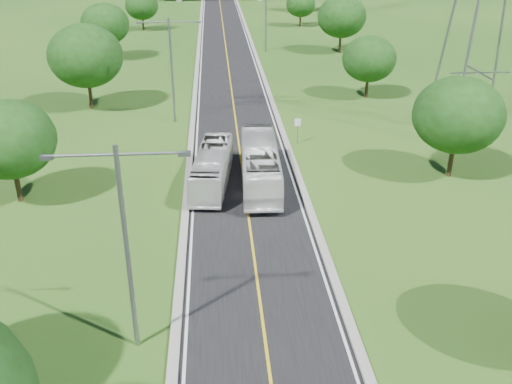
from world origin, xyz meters
TOP-DOWN VIEW (x-y plane):
  - ground at (0.00, 60.00)m, footprint 260.00×260.00m
  - road at (0.00, 66.00)m, footprint 8.00×150.00m
  - curb_left at (-4.25, 66.00)m, footprint 0.50×150.00m
  - curb_right at (4.25, 66.00)m, footprint 0.50×150.00m
  - speed_limit_sign at (5.20, 37.98)m, footprint 0.55×0.09m
  - streetlight_near_left at (-6.00, 12.00)m, footprint 5.90×0.25m
  - streetlight_mid_left at (-6.00, 45.00)m, footprint 5.90×0.25m
  - streetlight_far_right at (6.00, 78.00)m, footprint 5.90×0.25m
  - tree_lb at (-16.00, 28.00)m, footprint 6.30×6.30m
  - tree_lc at (-15.00, 50.00)m, footprint 7.56×7.56m
  - tree_ld at (-17.00, 74.00)m, footprint 6.72×6.72m
  - tree_le at (-14.50, 98.00)m, footprint 5.88×5.88m
  - tree_rb at (16.00, 30.00)m, footprint 6.72×6.72m
  - tree_rc at (15.00, 52.00)m, footprint 5.88×5.88m
  - tree_rd at (17.00, 76.00)m, footprint 7.14×7.14m
  - tree_re at (14.50, 100.00)m, footprint 5.46×5.46m
  - bus_outbound at (1.20, 29.53)m, footprint 3.06×11.35m
  - bus_inbound at (-2.36, 29.74)m, footprint 3.46×9.92m

SIDE VIEW (x-z plane):
  - ground at x=0.00m, z-range 0.00..0.00m
  - road at x=0.00m, z-range 0.00..0.06m
  - curb_left at x=-4.25m, z-range 0.00..0.22m
  - curb_right at x=4.25m, z-range 0.00..0.22m
  - bus_inbound at x=-2.36m, z-range 0.06..2.77m
  - speed_limit_sign at x=5.20m, z-range 0.40..2.80m
  - bus_outbound at x=1.20m, z-range 0.06..3.20m
  - tree_re at x=14.50m, z-range 0.85..7.20m
  - tree_le at x=-14.50m, z-range 0.91..7.75m
  - tree_rc at x=15.00m, z-range 0.91..7.75m
  - tree_lb at x=-16.00m, z-range 0.98..8.31m
  - tree_ld at x=-17.00m, z-range 1.05..8.86m
  - tree_rb at x=16.00m, z-range 1.05..8.86m
  - tree_rd at x=17.00m, z-range 1.11..9.42m
  - tree_lc at x=-15.00m, z-range 1.18..9.97m
  - streetlight_near_left at x=-6.00m, z-range 0.94..10.94m
  - streetlight_mid_left at x=-6.00m, z-range 0.94..10.94m
  - streetlight_far_right at x=6.00m, z-range 0.94..10.94m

